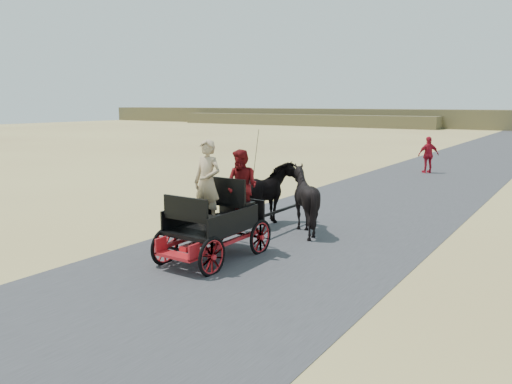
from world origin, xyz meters
The scene contains 9 objects.
ground centered at (0.00, 0.00, 0.00)m, with size 140.00×140.00×0.00m, color tan.
road centered at (0.00, 0.00, 0.01)m, with size 6.00×140.00×0.01m, color #38383A.
ridge_near centered at (-30.00, 58.00, 0.80)m, with size 40.00×4.00×1.60m, color brown.
carriage centered at (-0.77, 1.24, 0.36)m, with size 1.30×2.40×0.72m, color black, non-canonical shape.
horse_left centered at (-1.32, 4.24, 0.85)m, with size 0.91×2.01×1.70m, color black.
horse_right centered at (-0.22, 4.24, 0.85)m, with size 1.37×1.54×1.70m, color black.
driver_man centered at (-0.97, 1.29, 1.62)m, with size 0.66×0.43×1.80m, color tan.
passenger_woman centered at (-0.47, 1.84, 1.51)m, with size 0.77×0.60×1.58m, color #660C0F.
pedestrian centered at (-0.58, 17.15, 0.86)m, with size 1.01×0.42×1.73m, color #AF1424.
Camera 1 is at (5.67, -6.79, 3.28)m, focal length 35.00 mm.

